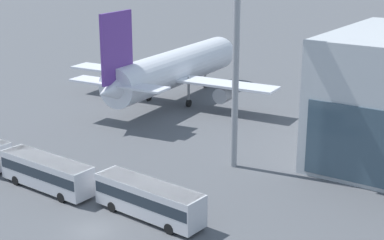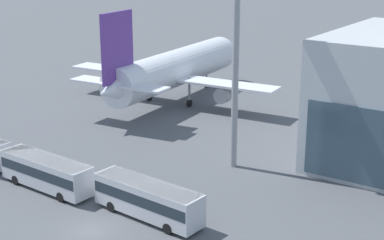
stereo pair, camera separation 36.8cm
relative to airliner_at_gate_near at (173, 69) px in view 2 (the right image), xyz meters
name	(u,v)px [view 2 (the right image)]	position (x,y,z in m)	size (l,w,h in m)	color
ground_plane	(91,230)	(19.36, -38.39, -5.22)	(440.00, 440.00, 0.00)	#515459
airliner_at_gate_near	(173,69)	(0.00, 0.00, 0.00)	(35.46, 36.94, 15.44)	silver
shuttle_bus_1	(46,171)	(9.49, -34.45, -3.27)	(11.40, 3.23, 3.33)	silver
shuttle_bus_2	(148,198)	(22.00, -33.66, -3.27)	(11.46, 3.54, 3.33)	silver
floodlight_mast	(236,23)	(21.87, -18.21, 10.77)	(2.41, 2.41, 27.04)	gray
lane_stripe_2	(40,158)	(1.94, -28.87, -5.22)	(10.64, 0.25, 0.01)	silver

